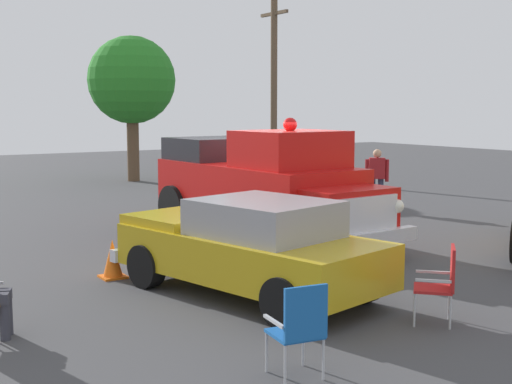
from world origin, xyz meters
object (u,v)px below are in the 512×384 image
Objects in this scene: classic_hot_rod at (248,245)px; vintage_fire_truck at (263,183)px; lawn_chair_by_car at (443,279)px; traffic_cone at (113,259)px; lawn_chair_spare at (300,324)px; oak_tree_left at (132,81)px; spectator_standing at (377,175)px; utility_pole at (274,86)px.

vintage_fire_truck is at bearing 143.82° from classic_hot_rod.
vintage_fire_truck reaches higher than lawn_chair_by_car.
traffic_cone is at bearing -69.42° from vintage_fire_truck.
vintage_fire_truck is at bearing 149.61° from lawn_chair_spare.
lawn_chair_by_car is 19.12m from oak_tree_left.
spectator_standing is 9.32m from traffic_cone.
vintage_fire_truck reaches higher than classic_hot_rod.
classic_hot_rod is at bearing -35.50° from utility_pole.
utility_pole is at bearing 152.54° from lawn_chair_by_car.
lawn_chair_by_car is 18.80m from utility_pole.
vintage_fire_truck is 1.30× the size of classic_hot_rod.
vintage_fire_truck is 0.87× the size of utility_pole.
utility_pole is (-10.39, 7.35, 2.44)m from vintage_fire_truck.
oak_tree_left is at bearing -112.07° from utility_pole.
classic_hot_rod is 7.34× the size of traffic_cone.
classic_hot_rod is 2.78× the size of spectator_standing.
vintage_fire_truck is at bearing 110.58° from traffic_cone.
vintage_fire_truck reaches higher than traffic_cone.
spectator_standing is at bearing -16.21° from utility_pole.
classic_hot_rod is 9.07m from spectator_standing.
lawn_chair_by_car is 0.19× the size of oak_tree_left.
vintage_fire_truck is 3.62× the size of spectator_standing.
traffic_cone is at bearing -179.49° from lawn_chair_spare.
traffic_cone is (3.19, -8.74, -0.66)m from spectator_standing.
classic_hot_rod is at bearing -16.91° from oak_tree_left.
vintage_fire_truck reaches higher than lawn_chair_spare.
oak_tree_left is (-15.97, 4.85, 3.04)m from classic_hot_rod.
spectator_standing is (-5.24, 7.40, 0.22)m from classic_hot_rod.
spectator_standing is 9.41m from utility_pole.
classic_hot_rod is 0.67× the size of utility_pole.
spectator_standing is 11.38m from oak_tree_left.
traffic_cone is (-4.61, -2.70, -0.28)m from lawn_chair_by_car.
spectator_standing reaches higher than lawn_chair_by_car.
lawn_chair_spare is at bearing -46.28° from spectator_standing.
traffic_cone is at bearing -23.98° from oak_tree_left.
oak_tree_left is at bearing 162.11° from lawn_chair_spare.
oak_tree_left is (-10.72, -2.55, 2.82)m from spectator_standing.
utility_pole is at bearing 67.93° from oak_tree_left.
oak_tree_left is 8.60× the size of traffic_cone.
oak_tree_left reaches higher than vintage_fire_truck.
spectator_standing reaches higher than lawn_chair_spare.
oak_tree_left is 0.78× the size of utility_pole.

